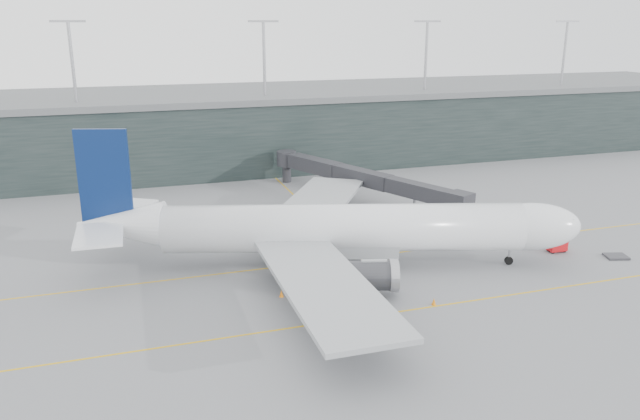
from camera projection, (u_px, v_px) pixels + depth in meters
name	position (u px, v px, depth m)	size (l,w,h in m)	color
ground	(313.00, 251.00, 82.53)	(320.00, 320.00, 0.00)	slate
taxiline_a	(323.00, 262.00, 78.89)	(160.00, 0.25, 0.02)	gold
taxiline_b	(371.00, 316.00, 64.32)	(160.00, 0.25, 0.02)	gold
taxiline_lead_main	(306.00, 207.00, 102.22)	(0.25, 60.00, 0.02)	gold
terminal	(232.00, 127.00, 133.14)	(240.00, 36.00, 29.00)	black
main_aircraft	(340.00, 229.00, 76.06)	(60.48, 55.61, 17.28)	white
jet_bridge	(366.00, 174.00, 105.55)	(18.42, 43.20, 5.94)	#28282D
gse_cart	(557.00, 245.00, 82.09)	(2.42, 1.58, 1.63)	red
baggage_dolly	(616.00, 256.00, 80.19)	(2.71, 2.17, 0.27)	#323135
uld_a	(268.00, 222.00, 91.17)	(2.57, 2.28, 1.97)	#35363A
uld_b	(264.00, 221.00, 91.96)	(1.98, 1.59, 1.79)	#35363A
uld_c	(296.00, 221.00, 92.00)	(2.31, 2.01, 1.82)	#35363A
cone_nose	(557.00, 234.00, 87.87)	(0.47, 0.47, 0.75)	#D25A0B
cone_wing_stbd	(434.00, 302.00, 66.72)	(0.49, 0.49, 0.78)	orange
cone_wing_port	(356.00, 218.00, 95.34)	(0.39, 0.39, 0.62)	#D1610B
cone_tail	(281.00, 294.00, 68.67)	(0.50, 0.50, 0.79)	orange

